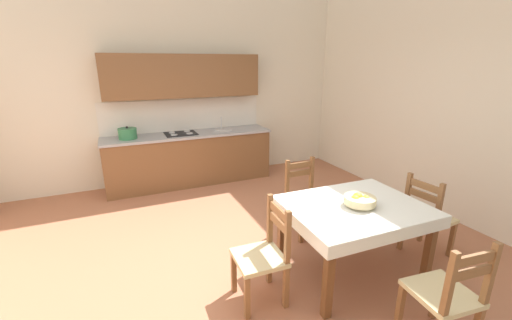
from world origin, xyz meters
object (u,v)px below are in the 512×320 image
Objects in this scene: dining_chair_tv_side at (263,256)px; fruit_bowl at (360,200)px; dining_table at (354,216)px; dining_chair_kitchen_side at (305,199)px; dining_chair_camera_side at (446,296)px; dining_chair_window_side at (427,218)px; kitchen_cabinetry at (188,135)px.

dining_chair_tv_side reaches higher than fruit_bowl.
dining_table is at bearing 119.31° from fruit_bowl.
dining_chair_kitchen_side is (0.99, 0.89, 0.00)m from dining_chair_tv_side.
dining_chair_kitchen_side is (-0.02, 1.89, 0.00)m from dining_chair_camera_side.
dining_chair_camera_side and dining_chair_kitchen_side have the same top height.
dining_chair_camera_side is at bearing -135.70° from dining_chair_window_side.
dining_chair_tv_side and dining_chair_camera_side have the same top height.
dining_chair_window_side is (0.97, -0.07, -0.19)m from dining_table.
dining_chair_kitchen_side and dining_chair_window_side have the same top height.
dining_chair_tv_side is at bearing 179.00° from dining_table.
kitchen_cabinetry reaches higher than dining_chair_camera_side.
dining_table is (0.89, -3.24, -0.23)m from kitchen_cabinetry.
kitchen_cabinetry is 2.09× the size of dining_table.
dining_chair_window_side is 3.10× the size of fruit_bowl.
dining_chair_camera_side is (1.01, -1.00, 0.00)m from dining_chair_tv_side.
dining_chair_camera_side is at bearing -89.47° from dining_chair_kitchen_side.
dining_chair_camera_side is 1.00× the size of dining_chair_kitchen_side.
dining_chair_window_side is at bearing -2.61° from dining_chair_tv_side.
dining_chair_window_side reaches higher than fruit_bowl.
dining_chair_window_side is (1.94, -0.09, 0.00)m from dining_chair_tv_side.
dining_chair_camera_side is (0.04, -0.98, -0.19)m from dining_table.
dining_chair_camera_side is (0.93, -4.22, -0.41)m from kitchen_cabinetry.
dining_chair_tv_side is (-0.07, -3.22, -0.41)m from kitchen_cabinetry.
kitchen_cabinetry is at bearing 88.67° from dining_chair_tv_side.
dining_chair_tv_side is at bearing 135.21° from dining_chair_camera_side.
fruit_bowl is at bearing -60.69° from dining_table.
fruit_bowl is (0.02, -0.03, 0.18)m from dining_table.
dining_table is at bearing -91.32° from dining_chair_kitchen_side.
dining_chair_tv_side is (-0.97, 0.02, -0.19)m from dining_table.
dining_chair_camera_side and dining_chair_window_side have the same top height.
kitchen_cabinetry reaches higher than dining_chair_tv_side.
dining_chair_kitchen_side is at bearing -68.58° from kitchen_cabinetry.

